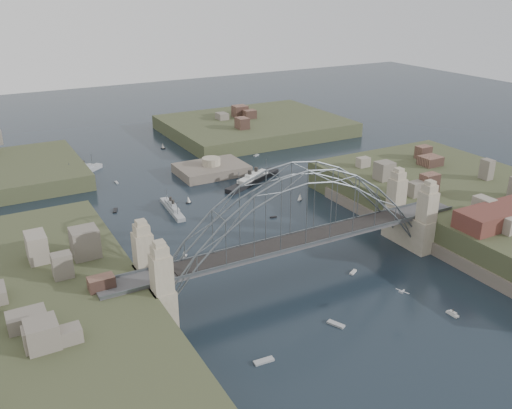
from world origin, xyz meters
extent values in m
plane|color=black|center=(0.00, 0.00, 0.00)|extent=(500.00, 500.00, 0.00)
cube|color=#48474A|center=(0.00, 0.00, 8.00)|extent=(84.00, 6.00, 0.70)
cube|color=#4F565B|center=(0.00, -3.00, 8.55)|extent=(84.00, 0.25, 0.50)
cube|color=#4F565B|center=(0.00, 3.00, 8.55)|extent=(84.00, 0.25, 0.50)
cube|color=black|center=(0.00, 0.00, 8.55)|extent=(55.20, 5.20, 0.35)
cube|color=gray|center=(-31.50, -5.00, 8.85)|extent=(3.40, 3.40, 17.70)
cube|color=gray|center=(-31.50, 5.00, 8.85)|extent=(3.40, 3.40, 17.70)
cube|color=gray|center=(31.50, -5.00, 8.85)|extent=(3.40, 3.40, 17.70)
cube|color=gray|center=(31.50, 5.00, 8.85)|extent=(3.40, 3.40, 17.70)
cube|color=gray|center=(-31.50, 0.00, 4.00)|extent=(4.08, 13.80, 8.00)
cube|color=gray|center=(31.50, 0.00, 4.00)|extent=(4.08, 13.80, 8.00)
cube|color=#383E24|center=(-58.00, 0.00, 2.00)|extent=(50.00, 90.00, 12.00)
cube|color=#5C5348|center=(-35.50, 0.00, 1.00)|extent=(6.00, 70.00, 4.00)
cube|color=#383E24|center=(58.00, 0.00, 2.00)|extent=(50.00, 90.00, 12.00)
cube|color=#5C5348|center=(35.50, 0.00, 1.00)|extent=(6.00, 70.00, 4.00)
cube|color=#383E24|center=(50.00, 110.00, 0.75)|extent=(70.00, 55.00, 9.50)
cube|color=#5C5348|center=(12.00, 70.00, -0.50)|extent=(22.00, 16.00, 7.00)
cylinder|color=gray|center=(12.00, 70.00, 4.20)|extent=(6.00, 6.00, 2.40)
cube|color=#592D26|center=(44.00, -14.00, 10.00)|extent=(20.00, 8.00, 4.00)
cube|color=#999DA2|center=(-10.68, 46.33, 0.37)|extent=(3.33, 16.80, 1.48)
cube|color=#999DA2|center=(-10.68, 46.33, 1.48)|extent=(2.28, 9.27, 1.11)
cube|color=#999DA2|center=(-10.68, 46.33, 2.32)|extent=(1.50, 4.24, 0.74)
cylinder|color=black|center=(-10.75, 45.16, 2.97)|extent=(0.80, 0.80, 1.48)
cylinder|color=black|center=(-10.60, 47.49, 2.97)|extent=(0.80, 0.80, 1.48)
cylinder|color=#4F565B|center=(-11.01, 41.33, 2.78)|extent=(0.15, 0.15, 3.71)
cylinder|color=#4F565B|center=(-10.34, 51.32, 2.78)|extent=(0.15, 0.15, 3.71)
cube|color=#999DA2|center=(-25.63, 89.25, 0.45)|extent=(15.72, 12.98, 1.80)
cube|color=#999DA2|center=(-25.63, 89.25, 1.80)|extent=(8.95, 7.53, 1.35)
cube|color=#999DA2|center=(-25.63, 89.25, 2.81)|extent=(4.38, 3.83, 0.90)
cylinder|color=black|center=(-26.62, 88.48, 3.60)|extent=(0.89, 0.89, 1.80)
cylinder|color=black|center=(-24.63, 90.02, 3.60)|extent=(0.89, 0.89, 1.80)
cylinder|color=#4F565B|center=(-29.89, 85.94, 3.37)|extent=(0.18, 0.18, 4.50)
cylinder|color=#4F565B|center=(-21.37, 92.56, 3.37)|extent=(0.18, 0.18, 4.50)
cube|color=black|center=(19.83, 55.89, 0.45)|extent=(23.74, 14.21, 1.81)
cube|color=silver|center=(19.83, 55.89, 1.81)|extent=(13.36, 8.42, 1.36)
cube|color=silver|center=(19.83, 55.89, 2.83)|extent=(6.39, 4.46, 0.90)
cylinder|color=black|center=(18.28, 55.10, 3.62)|extent=(1.22, 1.22, 1.81)
cylinder|color=black|center=(21.39, 56.67, 3.62)|extent=(1.22, 1.22, 1.81)
cylinder|color=#4F565B|center=(13.17, 52.53, 3.39)|extent=(0.18, 0.18, 4.52)
cylinder|color=#4F565B|center=(26.49, 59.24, 3.39)|extent=(0.18, 0.18, 4.52)
cube|color=silver|center=(9.23, -21.90, 4.92)|extent=(1.38, 0.69, 0.24)
cube|color=silver|center=(9.23, -21.90, 4.96)|extent=(1.12, 2.68, 0.05)
cube|color=silver|center=(8.58, -22.13, 5.05)|extent=(0.41, 0.86, 0.30)
cube|color=silver|center=(-18.00, 19.18, 0.15)|extent=(1.85, 2.14, 0.45)
cylinder|color=#4F565B|center=(-18.00, 19.18, 1.20)|extent=(0.08, 0.08, 2.20)
cone|color=silver|center=(-18.00, 19.18, 1.20)|extent=(1.54, 1.59, 1.92)
cube|color=silver|center=(11.39, 29.03, 0.15)|extent=(1.81, 0.78, 0.45)
cube|color=silver|center=(-3.62, -18.98, 0.15)|extent=(2.35, 3.48, 0.45)
cube|color=silver|center=(24.50, 36.16, 0.15)|extent=(1.93, 1.64, 0.45)
cylinder|color=#4F565B|center=(24.50, 36.16, 1.20)|extent=(0.08, 0.08, 2.20)
cone|color=silver|center=(24.50, 36.16, 1.20)|extent=(1.59, 1.54, 1.92)
cube|color=silver|center=(-24.43, 54.01, 0.15)|extent=(2.12, 3.28, 0.45)
cube|color=silver|center=(-4.54, 49.58, 0.15)|extent=(1.53, 0.51, 0.45)
cylinder|color=#4F565B|center=(-4.54, 49.58, 1.20)|extent=(0.08, 0.08, 2.20)
cone|color=silver|center=(-4.54, 49.58, 1.20)|extent=(1.24, 1.00, 1.92)
cube|color=silver|center=(17.65, -27.05, 0.15)|extent=(0.98, 2.54, 0.45)
cube|color=silver|center=(17.65, -27.05, 0.55)|extent=(0.79, 1.54, 0.40)
cylinder|color=black|center=(17.65, -27.05, 1.00)|extent=(0.16, 0.16, 0.70)
cube|color=silver|center=(-17.89, 76.10, 0.15)|extent=(0.79, 2.29, 0.45)
cube|color=silver|center=(31.50, 15.84, 0.15)|extent=(1.75, 2.27, 0.45)
cube|color=silver|center=(-20.44, -21.70, 0.15)|extent=(3.55, 1.38, 0.45)
cube|color=silver|center=(7.93, 105.18, 0.15)|extent=(1.63, 1.58, 0.45)
cylinder|color=#4F565B|center=(7.93, 105.18, 1.20)|extent=(0.08, 0.08, 2.20)
cone|color=silver|center=(7.93, 105.18, 1.20)|extent=(1.59, 1.58, 1.92)
cube|color=silver|center=(-44.71, 29.15, 0.15)|extent=(2.74, 2.66, 0.45)
cube|color=silver|center=(11.35, -5.07, 0.15)|extent=(2.34, 1.73, 0.45)
cube|color=silver|center=(34.46, 80.34, 0.15)|extent=(2.70, 2.05, 0.45)
camera|label=1|loc=(-57.23, -85.68, 58.45)|focal=38.26mm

